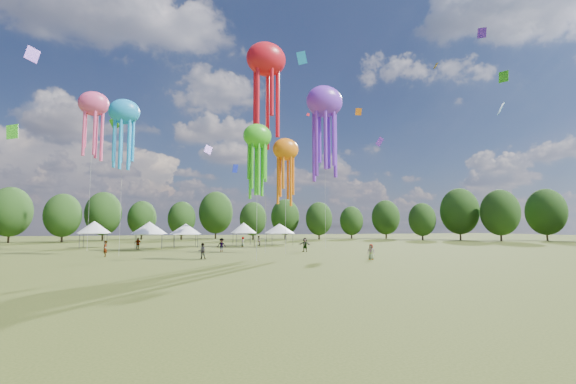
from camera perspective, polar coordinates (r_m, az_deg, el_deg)
name	(u,v)px	position (r m, az deg, el deg)	size (l,w,h in m)	color
ground	(456,322)	(16.15, 23.42, -17.13)	(300.00, 300.00, 0.00)	#384416
spectator_near	(202,251)	(43.02, -12.51, -8.48)	(0.82, 0.64, 1.68)	gray
spectators_far	(245,244)	(56.83, -6.32, -7.65)	(27.86, 32.93, 1.92)	gray
festival_tents	(195,228)	(68.87, -13.46, -5.19)	(37.18, 12.08, 4.36)	#47474C
show_kites	(261,113)	(57.51, -3.96, 11.48)	(39.94, 25.54, 28.67)	#1B9CEC
small_kites	(224,39)	(59.21, -9.44, 21.31)	(70.03, 61.33, 46.13)	#1B9CEC
treeline	(196,210)	(74.72, -13.35, -2.59)	(201.57, 95.24, 13.43)	#38281C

